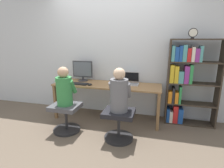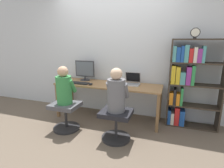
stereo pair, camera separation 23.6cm
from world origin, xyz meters
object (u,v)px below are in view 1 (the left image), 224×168
object	(u,v)px
person_at_monitor	(64,88)
desk_clock	(193,33)
person_at_laptop	(119,92)
desktop_monitor	(83,71)
office_chair_right	(119,122)
laptop	(131,82)
keyboard	(78,84)
office_chair_left	(66,115)
bookshelf	(185,82)

from	to	relation	value
person_at_monitor	desk_clock	size ratio (longest dim) A/B	3.82
person_at_laptop	desktop_monitor	bearing A→B (deg)	138.80
desktop_monitor	office_chair_right	distance (m)	1.44
laptop	person_at_laptop	world-z (taller)	person_at_laptop
desktop_monitor	person_at_laptop	xyz separation A→B (m)	(0.97, -0.85, -0.14)
keyboard	person_at_monitor	bearing A→B (deg)	-90.23
office_chair_left	bookshelf	world-z (taller)	bookshelf
laptop	person_at_monitor	size ratio (longest dim) A/B	0.48
office_chair_right	bookshelf	size ratio (longest dim) A/B	0.31
office_chair_right	person_at_monitor	world-z (taller)	person_at_monitor
desktop_monitor	person_at_laptop	world-z (taller)	person_at_laptop
keyboard	person_at_laptop	bearing A→B (deg)	-30.14
keyboard	office_chair_left	world-z (taller)	keyboard
desktop_monitor	keyboard	distance (m)	0.36
desktop_monitor	bookshelf	distance (m)	2.01
office_chair_left	person_at_laptop	world-z (taller)	person_at_laptop
desktop_monitor	bookshelf	world-z (taller)	bookshelf
person_at_laptop	office_chair_right	bearing A→B (deg)	-90.00
desktop_monitor	bookshelf	size ratio (longest dim) A/B	0.27
person_at_monitor	person_at_laptop	bearing A→B (deg)	-1.63
office_chair_left	desk_clock	bearing A→B (deg)	20.64
person_at_monitor	desk_clock	bearing A→B (deg)	20.52
keyboard	office_chair_left	bearing A→B (deg)	-90.22
desktop_monitor	person_at_monitor	bearing A→B (deg)	-87.86
desktop_monitor	person_at_monitor	size ratio (longest dim) A/B	0.67
person_at_laptop	keyboard	bearing A→B (deg)	149.86
desk_clock	desktop_monitor	bearing A→B (deg)	178.09
person_at_monitor	office_chair_right	bearing A→B (deg)	-1.93
desktop_monitor	office_chair_right	size ratio (longest dim) A/B	0.90
desktop_monitor	person_at_laptop	size ratio (longest dim) A/B	0.64
laptop	keyboard	xyz separation A→B (m)	(-0.99, -0.28, -0.04)
office_chair_left	person_at_laptop	size ratio (longest dim) A/B	0.72
person_at_monitor	keyboard	bearing A→B (deg)	89.77
keyboard	person_at_laptop	world-z (taller)	person_at_laptop
laptop	person_at_monitor	bearing A→B (deg)	-141.26
office_chair_right	keyboard	bearing A→B (deg)	149.63
person_at_laptop	desk_clock	xyz separation A→B (m)	(1.08, 0.78, 0.88)
office_chair_right	office_chair_left	bearing A→B (deg)	178.35
laptop	keyboard	bearing A→B (deg)	-164.31
keyboard	office_chair_right	bearing A→B (deg)	-30.37
office_chair_left	office_chair_right	size ratio (longest dim) A/B	1.00
person_at_monitor	bookshelf	bearing A→B (deg)	22.39
desktop_monitor	office_chair_left	distance (m)	1.04
office_chair_right	person_at_laptop	bearing A→B (deg)	90.00
office_chair_right	person_at_laptop	size ratio (longest dim) A/B	0.72
desktop_monitor	desk_clock	bearing A→B (deg)	-1.91
office_chair_left	person_at_monitor	distance (m)	0.48
desktop_monitor	office_chair_right	bearing A→B (deg)	-41.36
person_at_laptop	bookshelf	distance (m)	1.34
laptop	office_chair_left	xyz separation A→B (m)	(-0.99, -0.80, -0.47)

